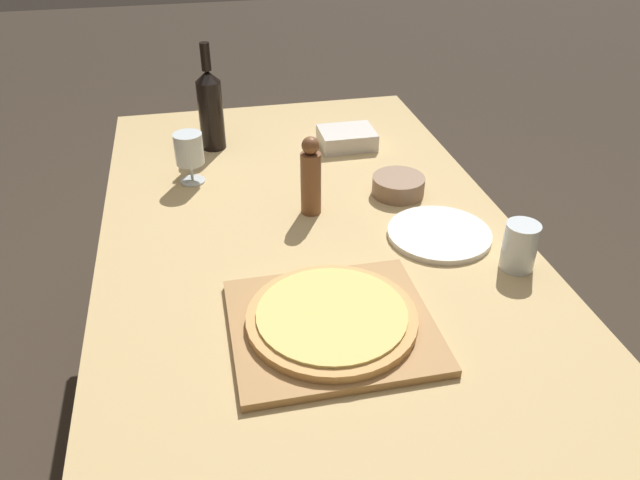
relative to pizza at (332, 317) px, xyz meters
The scene contains 11 objects.
ground_plane 0.83m from the pizza, 85.10° to the left, with size 12.00×12.00×0.00m, color #382D23.
dining_table 0.35m from the pizza, 85.10° to the left, with size 0.99×1.75×0.72m.
cutting_board 0.02m from the pizza, 93.58° to the right, with size 0.39×0.35×0.02m.
pizza is the anchor object (origin of this frame).
wine_bottle 0.91m from the pizza, 100.34° to the left, with size 0.07×0.07×0.32m.
pepper_mill 0.46m from the pizza, 83.67° to the left, with size 0.05×0.05×0.20m.
wine_glass 0.72m from the pizza, 109.28° to the left, with size 0.08×0.08×0.14m.
small_bowl 0.57m from the pizza, 59.14° to the left, with size 0.14×0.14×0.05m.
drinking_tumbler 0.46m from the pizza, 14.69° to the left, with size 0.07×0.07×0.11m.
dinner_plate 0.42m from the pizza, 39.83° to the left, with size 0.25×0.25×0.01m.
food_container 0.85m from the pizza, 73.91° to the left, with size 0.17×0.13×0.05m.
Camera 1 is at (-0.24, -1.23, 1.52)m, focal length 35.00 mm.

